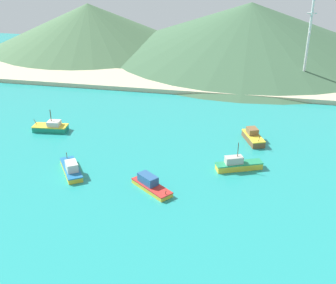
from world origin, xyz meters
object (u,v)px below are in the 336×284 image
fishing_boat_2 (238,165)px  fishing_boat_7 (71,169)px  fishing_boat_0 (51,127)px  radio_tower (308,42)px  fishing_boat_9 (253,137)px  fishing_boat_5 (150,184)px

fishing_boat_2 → fishing_boat_7: (-29.74, -7.65, -0.10)m
fishing_boat_0 → radio_tower: radio_tower is taller
fishing_boat_7 → radio_tower: size_ratio=0.35×
fishing_boat_2 → fishing_boat_9: 13.34m
fishing_boat_7 → fishing_boat_9: 38.29m
fishing_boat_2 → fishing_boat_5: (-14.24, -10.11, -0.09)m
fishing_boat_9 → radio_tower: bearing=72.3°
fishing_boat_2 → fishing_boat_9: size_ratio=1.15×
fishing_boat_2 → fishing_boat_5: bearing=-144.6°
fishing_boat_5 → radio_tower: 71.68m
fishing_boat_5 → fishing_boat_9: size_ratio=1.05×
fishing_boat_0 → fishing_boat_9: fishing_boat_0 is taller
radio_tower → fishing_boat_7: bearing=-126.3°
fishing_boat_7 → fishing_boat_9: bearing=32.8°
fishing_boat_0 → fishing_boat_7: fishing_boat_0 is taller
fishing_boat_2 → fishing_boat_9: fishing_boat_2 is taller
fishing_boat_2 → fishing_boat_7: size_ratio=1.01×
fishing_boat_2 → fishing_boat_5: fishing_boat_2 is taller
radio_tower → fishing_boat_5: bearing=-114.9°
fishing_boat_2 → fishing_boat_0: bearing=167.4°
fishing_boat_9 → radio_tower: 44.55m
fishing_boat_7 → radio_tower: 77.40m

